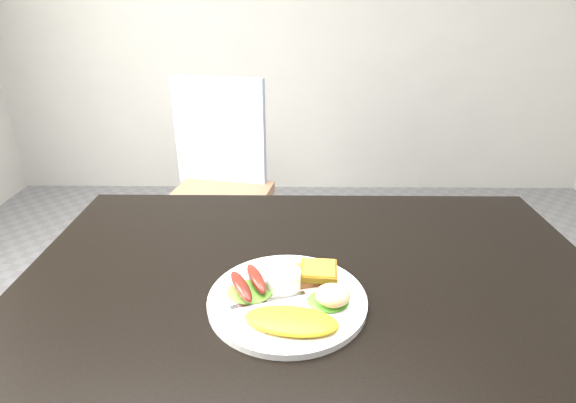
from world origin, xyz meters
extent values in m
cube|color=black|center=(0.00, 0.00, 0.73)|extent=(1.20, 0.80, 0.04)
cube|color=#AE7D5A|center=(-0.38, 1.01, 0.45)|extent=(0.49, 0.49, 0.05)
imported|color=#2A5486|center=(0.34, 0.56, 0.77)|extent=(0.62, 0.48, 1.55)
cylinder|color=white|center=(-0.05, -0.09, 0.76)|extent=(0.29, 0.29, 0.01)
ellipsoid|color=#3E8723|center=(-0.12, -0.08, 0.77)|extent=(0.09, 0.08, 0.01)
ellipsoid|color=#288818|center=(0.02, -0.10, 0.77)|extent=(0.09, 0.08, 0.01)
ellipsoid|color=yellow|center=(-0.05, -0.17, 0.77)|extent=(0.17, 0.10, 0.02)
ellipsoid|color=maroon|center=(-0.14, -0.08, 0.78)|extent=(0.06, 0.10, 0.02)
ellipsoid|color=maroon|center=(-0.11, -0.06, 0.78)|extent=(0.06, 0.10, 0.02)
cylinder|color=white|center=(-0.06, -0.06, 0.78)|extent=(0.07, 0.07, 0.04)
cube|color=brown|center=(-0.01, -0.02, 0.77)|extent=(0.09, 0.09, 0.01)
cube|color=brown|center=(0.01, -0.03, 0.78)|extent=(0.08, 0.08, 0.01)
ellipsoid|color=beige|center=(0.03, -0.11, 0.79)|extent=(0.06, 0.06, 0.03)
cube|color=#ADAFB7|center=(-0.09, -0.10, 0.76)|extent=(0.14, 0.06, 0.00)
camera|label=1|loc=(-0.04, -0.77, 1.27)|focal=28.00mm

